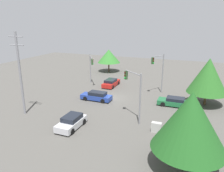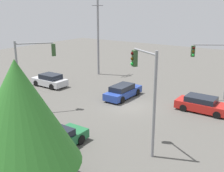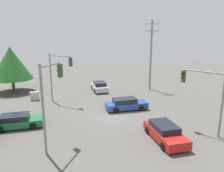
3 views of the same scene
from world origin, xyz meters
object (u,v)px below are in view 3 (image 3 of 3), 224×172
(traffic_signal_aux, at_px, (50,92))
(sedan_red, at_px, (165,132))
(traffic_signal_main, at_px, (205,90))
(sedan_green, at_px, (17,121))
(electrical_cabinet, at_px, (35,96))
(sedan_silver, at_px, (99,86))
(traffic_signal_cross, at_px, (59,70))
(sedan_blue, at_px, (126,104))

(traffic_signal_aux, bearing_deg, sedan_red, -65.10)
(traffic_signal_main, xyz_separation_m, traffic_signal_aux, (-12.68, 0.49, 0.55))
(traffic_signal_main, bearing_deg, sedan_green, 38.61)
(traffic_signal_aux, relative_size, electrical_cabinet, 5.84)
(sedan_silver, xyz_separation_m, traffic_signal_cross, (-5.98, -4.54, 3.51))
(sedan_blue, distance_m, traffic_signal_main, 9.21)
(sedan_blue, bearing_deg, sedan_green, -79.52)
(sedan_silver, height_order, electrical_cabinet, sedan_silver)
(sedan_green, bearing_deg, traffic_signal_aux, 34.80)
(sedan_blue, bearing_deg, sedan_red, 5.78)
(traffic_signal_aux, bearing_deg, electrical_cabinet, 41.51)
(traffic_signal_cross, bearing_deg, sedan_red, -17.24)
(sedan_blue, relative_size, electrical_cabinet, 4.19)
(sedan_red, distance_m, electrical_cabinet, 18.29)
(traffic_signal_cross, bearing_deg, sedan_silver, 77.09)
(traffic_signal_main, bearing_deg, traffic_signal_aux, 54.43)
(sedan_blue, relative_size, traffic_signal_main, 0.84)
(sedan_red, bearing_deg, traffic_signal_main, -172.38)
(sedan_silver, bearing_deg, electrical_cabinet, -164.34)
(sedan_red, height_order, traffic_signal_cross, traffic_signal_cross)
(sedan_silver, bearing_deg, sedan_red, -83.09)
(sedan_blue, xyz_separation_m, traffic_signal_aux, (-8.08, -6.80, 3.77))
(traffic_signal_main, bearing_deg, sedan_silver, -13.75)
(sedan_blue, bearing_deg, traffic_signal_aux, -49.93)
(sedan_blue, relative_size, traffic_signal_aux, 0.72)
(sedan_green, height_order, traffic_signal_cross, traffic_signal_cross)
(sedan_green, relative_size, sedan_red, 0.97)
(sedan_green, relative_size, traffic_signal_cross, 0.73)
(sedan_blue, bearing_deg, electrical_cabinet, -122.18)
(sedan_green, xyz_separation_m, sedan_silver, (10.08, 11.28, 0.07))
(sedan_green, xyz_separation_m, traffic_signal_cross, (4.10, 6.74, 3.59))
(sedan_red, bearing_deg, traffic_signal_cross, -57.14)
(sedan_red, relative_size, traffic_signal_aux, 0.70)
(traffic_signal_cross, xyz_separation_m, electrical_cabinet, (-3.24, 1.95, -3.64))
(traffic_signal_cross, bearing_deg, sedan_blue, 7.26)
(traffic_signal_aux, height_order, electrical_cabinet, traffic_signal_aux)
(traffic_signal_main, height_order, traffic_signal_aux, traffic_signal_aux)
(traffic_signal_cross, bearing_deg, traffic_signal_main, -5.32)
(traffic_signal_cross, bearing_deg, traffic_signal_aux, -54.27)
(sedan_green, distance_m, traffic_signal_cross, 8.67)
(sedan_silver, height_order, traffic_signal_cross, traffic_signal_cross)
(sedan_green, xyz_separation_m, electrical_cabinet, (0.87, 8.70, -0.05))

